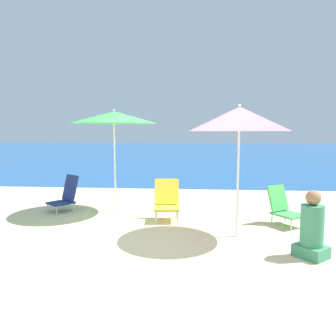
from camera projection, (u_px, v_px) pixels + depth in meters
ground_plane at (161, 248)px, 4.64m from camera, size 60.00×60.00×0.00m
sea_water at (190, 151)px, 29.28m from camera, size 60.00×40.00×0.01m
beach_umbrella_green at (114, 118)px, 6.57m from camera, size 1.75×1.75×2.10m
beach_umbrella_pink at (239, 119)px, 4.97m from camera, size 1.53×1.53×2.06m
beach_chair_yellow at (167, 200)px, 6.15m from camera, size 0.51×0.61×0.75m
beach_chair_green at (283, 207)px, 5.79m from camera, size 0.66×0.71×0.69m
beach_chair_navy at (66, 195)px, 6.85m from camera, size 0.67×0.70×0.74m
person_seated_near at (312, 230)px, 4.27m from camera, size 0.49×0.50×0.89m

